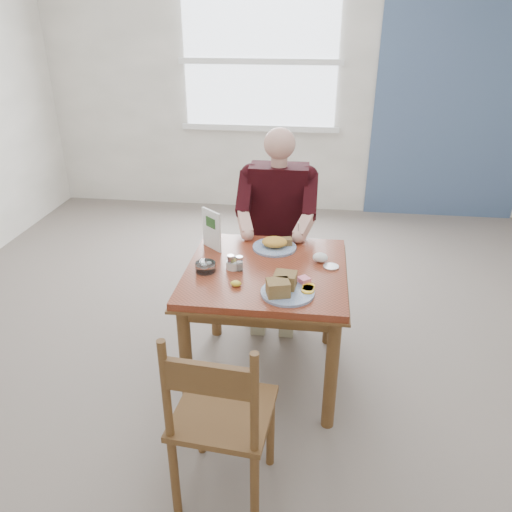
# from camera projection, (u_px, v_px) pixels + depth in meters

# --- Properties ---
(floor) EXTENTS (6.00, 6.00, 0.00)m
(floor) POSITION_uv_depth(u_px,v_px,m) (265.00, 373.00, 3.16)
(floor) COLOR #74665E
(floor) RESTS_ON ground
(wall_back) EXTENTS (5.50, 0.00, 5.50)m
(wall_back) POSITION_uv_depth(u_px,v_px,m) (298.00, 82.00, 5.22)
(wall_back) COLOR white
(wall_back) RESTS_ON ground
(accent_panel) EXTENTS (1.60, 0.02, 2.80)m
(accent_panel) POSITION_uv_depth(u_px,v_px,m) (457.00, 85.00, 5.01)
(accent_panel) COLOR #455C81
(accent_panel) RESTS_ON ground
(lemon_wedge) EXTENTS (0.06, 0.05, 0.03)m
(lemon_wedge) POSITION_uv_depth(u_px,v_px,m) (236.00, 283.00, 2.64)
(lemon_wedge) COLOR yellow
(lemon_wedge) RESTS_ON table
(napkin) EXTENTS (0.11, 0.10, 0.06)m
(napkin) POSITION_uv_depth(u_px,v_px,m) (320.00, 257.00, 2.89)
(napkin) COLOR white
(napkin) RESTS_ON table
(metal_dish) EXTENTS (0.12, 0.12, 0.01)m
(metal_dish) POSITION_uv_depth(u_px,v_px,m) (331.00, 267.00, 2.83)
(metal_dish) COLOR silver
(metal_dish) RESTS_ON table
(window) EXTENTS (1.72, 0.04, 1.42)m
(window) POSITION_uv_depth(u_px,v_px,m) (260.00, 61.00, 5.14)
(window) COLOR white
(window) RESTS_ON wall_back
(table) EXTENTS (0.92, 0.92, 0.75)m
(table) POSITION_uv_depth(u_px,v_px,m) (266.00, 285.00, 2.88)
(table) COLOR maroon
(table) RESTS_ON ground
(chair_far) EXTENTS (0.42, 0.42, 0.95)m
(chair_far) POSITION_uv_depth(u_px,v_px,m) (278.00, 251.00, 3.66)
(chair_far) COLOR brown
(chair_far) RESTS_ON ground
(chair_near) EXTENTS (0.45, 0.45, 0.95)m
(chair_near) POSITION_uv_depth(u_px,v_px,m) (221.00, 418.00, 2.16)
(chair_near) COLOR brown
(chair_near) RESTS_ON ground
(diner) EXTENTS (0.53, 0.56, 1.39)m
(diner) POSITION_uv_depth(u_px,v_px,m) (278.00, 213.00, 3.43)
(diner) COLOR gray
(diner) RESTS_ON chair_far
(near_plate) EXTENTS (0.31, 0.31, 0.09)m
(near_plate) POSITION_uv_depth(u_px,v_px,m) (285.00, 287.00, 2.56)
(near_plate) COLOR white
(near_plate) RESTS_ON table
(far_plate) EXTENTS (0.33, 0.33, 0.07)m
(far_plate) POSITION_uv_depth(u_px,v_px,m) (275.00, 244.00, 3.06)
(far_plate) COLOR white
(far_plate) RESTS_ON table
(caddy) EXTENTS (0.10, 0.10, 0.07)m
(caddy) POSITION_uv_depth(u_px,v_px,m) (234.00, 264.00, 2.82)
(caddy) COLOR white
(caddy) RESTS_ON table
(shakers) EXTENTS (0.10, 0.05, 0.09)m
(shakers) POSITION_uv_depth(u_px,v_px,m) (235.00, 263.00, 2.79)
(shakers) COLOR white
(shakers) RESTS_ON table
(creamer) EXTENTS (0.13, 0.13, 0.05)m
(creamer) POSITION_uv_depth(u_px,v_px,m) (206.00, 267.00, 2.79)
(creamer) COLOR white
(creamer) RESTS_ON table
(menu) EXTENTS (0.14, 0.12, 0.25)m
(menu) POSITION_uv_depth(u_px,v_px,m) (212.00, 229.00, 3.01)
(menu) COLOR white
(menu) RESTS_ON table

